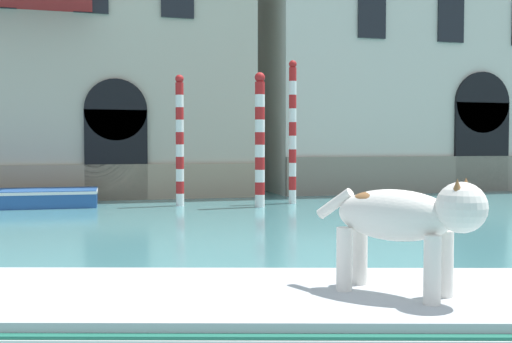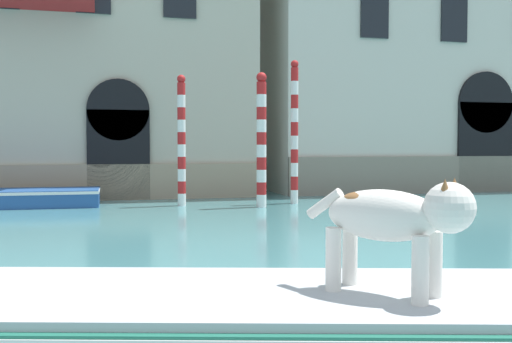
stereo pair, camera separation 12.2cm
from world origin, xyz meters
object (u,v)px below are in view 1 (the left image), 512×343
Objects in this scene: dog_on_deck at (406,218)px; mooring_pole_2 at (180,140)px; mooring_pole_0 at (293,132)px; boat_foreground at (195,334)px; mooring_pole_1 at (260,139)px.

dog_on_deck is 13.41m from mooring_pole_2.
mooring_pole_2 is at bearing 177.29° from mooring_pole_0.
mooring_pole_0 is at bearing 83.90° from boat_foreground.
mooring_pole_1 is 1.01× the size of mooring_pole_2.
boat_foreground is 13.06m from mooring_pole_2.
mooring_pole_0 is (3.62, 13.23, 0.93)m from dog_on_deck.
dog_on_deck is 0.28× the size of mooring_pole_2.
dog_on_deck is at bearing -5.18° from boat_foreground.
mooring_pole_1 is at bearing 130.12° from dog_on_deck.
dog_on_deck is at bearing -105.29° from mooring_pole_0.
boat_foreground is 2.21× the size of mooring_pole_1.
dog_on_deck is at bearing -91.12° from mooring_pole_2.
boat_foreground is 1.74m from dog_on_deck.
mooring_pole_1 is at bearing 87.83° from boat_foreground.
dog_on_deck is 0.28× the size of mooring_pole_1.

